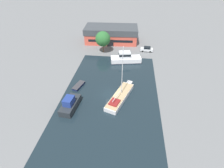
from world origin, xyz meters
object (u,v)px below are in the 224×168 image
(warehouse_building, at_px, (111,34))
(quay_tree_near_building, at_px, (103,39))
(motor_cruiser, at_px, (126,58))
(small_dinghy, at_px, (79,86))
(sailboat_moored, at_px, (120,96))
(cabin_boat, at_px, (70,104))
(parked_car, at_px, (147,49))

(warehouse_building, distance_m, quay_tree_near_building, 10.38)
(motor_cruiser, bearing_deg, quay_tree_near_building, 42.32)
(small_dinghy, bearing_deg, quay_tree_near_building, 97.41)
(small_dinghy, bearing_deg, sailboat_moored, -0.94)
(motor_cruiser, distance_m, cabin_boat, 24.58)
(sailboat_moored, bearing_deg, quay_tree_near_building, 127.46)
(cabin_boat, bearing_deg, motor_cruiser, 70.51)
(parked_car, relative_size, motor_cruiser, 0.44)
(small_dinghy, bearing_deg, cabin_boat, -71.61)
(sailboat_moored, xyz_separation_m, small_dinghy, (-10.76, 3.20, -0.29))
(sailboat_moored, height_order, cabin_boat, sailboat_moored)
(small_dinghy, xyz_separation_m, cabin_boat, (0.37, -7.66, 0.74))
(small_dinghy, relative_size, cabin_boat, 0.66)
(sailboat_moored, xyz_separation_m, motor_cruiser, (0.19, 17.73, 0.61))
(motor_cruiser, distance_m, small_dinghy, 18.22)
(motor_cruiser, relative_size, cabin_boat, 1.49)
(sailboat_moored, height_order, motor_cruiser, sailboat_moored)
(warehouse_building, distance_m, parked_car, 15.44)
(parked_car, bearing_deg, cabin_boat, 153.44)
(cabin_boat, bearing_deg, parked_car, 66.43)
(warehouse_building, xyz_separation_m, small_dinghy, (-4.52, -30.63, -2.60))
(motor_cruiser, xyz_separation_m, cabin_boat, (-10.58, -22.19, -0.16))
(small_dinghy, bearing_deg, warehouse_building, 97.26)
(quay_tree_near_building, xyz_separation_m, small_dinghy, (-2.97, -20.54, -4.49))
(quay_tree_near_building, relative_size, motor_cruiser, 0.74)
(parked_car, relative_size, sailboat_moored, 0.34)
(warehouse_building, relative_size, motor_cruiser, 2.05)
(warehouse_building, distance_m, sailboat_moored, 34.48)
(motor_cruiser, xyz_separation_m, small_dinghy, (-10.95, -14.53, -0.90))
(quay_tree_near_building, relative_size, cabin_boat, 1.11)
(sailboat_moored, bearing_deg, small_dinghy, -177.27)
(parked_car, distance_m, cabin_boat, 35.43)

